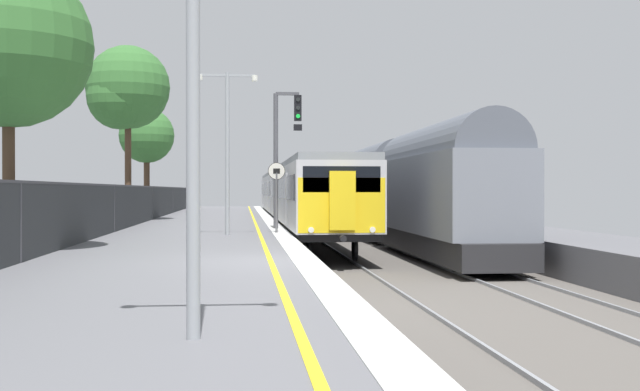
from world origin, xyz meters
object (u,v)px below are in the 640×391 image
(background_tree_centre, at_px, (146,137))
(speed_limit_sign, at_px, (277,188))
(freight_train_adjacent_track, at_px, (403,187))
(platform_lamp_mid, at_px, (227,139))
(commuter_train_at_platform, at_px, (295,194))
(platform_lamp_near, at_px, (193,26))
(background_tree_left, at_px, (11,49))
(signal_gantry, at_px, (283,144))
(background_tree_right, at_px, (125,91))

(background_tree_centre, bearing_deg, speed_limit_sign, -73.97)
(freight_train_adjacent_track, bearing_deg, platform_lamp_mid, -133.68)
(freight_train_adjacent_track, relative_size, platform_lamp_mid, 4.94)
(background_tree_centre, bearing_deg, commuter_train_at_platform, -43.49)
(platform_lamp_near, xyz_separation_m, background_tree_left, (-5.01, 11.45, 1.74))
(freight_train_adjacent_track, distance_m, speed_limit_sign, 8.85)
(commuter_train_at_platform, height_order, signal_gantry, signal_gantry)
(freight_train_adjacent_track, distance_m, background_tree_right, 14.26)
(speed_limit_sign, xyz_separation_m, background_tree_centre, (-7.65, 26.63, 3.50))
(commuter_train_at_platform, xyz_separation_m, platform_lamp_mid, (-3.52, -18.86, 1.92))
(platform_lamp_near, bearing_deg, background_tree_right, 99.52)
(background_tree_centre, bearing_deg, signal_gantry, -71.30)
(speed_limit_sign, xyz_separation_m, platform_lamp_near, (-1.68, -19.26, 1.55))
(background_tree_centre, bearing_deg, freight_train_adjacent_track, -55.96)
(freight_train_adjacent_track, bearing_deg, platform_lamp_near, -106.20)
(freight_train_adjacent_track, height_order, platform_lamp_near, platform_lamp_near)
(commuter_train_at_platform, relative_size, speed_limit_sign, 17.41)
(background_tree_centre, distance_m, background_tree_right, 15.41)
(signal_gantry, bearing_deg, platform_lamp_mid, -115.94)
(background_tree_right, bearing_deg, background_tree_left, -89.65)
(freight_train_adjacent_track, height_order, signal_gantry, signal_gantry)
(freight_train_adjacent_track, height_order, background_tree_centre, background_tree_centre)
(background_tree_right, bearing_deg, commuter_train_at_platform, 36.24)
(commuter_train_at_platform, distance_m, platform_lamp_mid, 19.28)
(background_tree_left, bearing_deg, background_tree_centre, 91.61)
(freight_train_adjacent_track, height_order, speed_limit_sign, freight_train_adjacent_track)
(freight_train_adjacent_track, relative_size, signal_gantry, 5.04)
(speed_limit_sign, distance_m, background_tree_centre, 27.92)
(platform_lamp_mid, bearing_deg, background_tree_centre, 102.10)
(background_tree_left, height_order, background_tree_centre, background_tree_centre)
(platform_lamp_near, bearing_deg, commuter_train_at_platform, 84.55)
(platform_lamp_near, height_order, platform_lamp_mid, platform_lamp_mid)
(signal_gantry, distance_m, platform_lamp_mid, 4.66)
(commuter_train_at_platform, height_order, background_tree_left, background_tree_left)
(freight_train_adjacent_track, xyz_separation_m, background_tree_right, (-12.65, 4.64, 4.67))
(commuter_train_at_platform, bearing_deg, background_tree_right, -143.76)
(freight_train_adjacent_track, bearing_deg, speed_limit_sign, -131.36)
(platform_lamp_mid, relative_size, background_tree_centre, 0.76)
(freight_train_adjacent_track, bearing_deg, background_tree_centre, 124.04)
(freight_train_adjacent_track, xyz_separation_m, background_tree_centre, (-13.50, 19.98, 3.46))
(platform_lamp_mid, distance_m, background_tree_left, 8.43)
(freight_train_adjacent_track, xyz_separation_m, background_tree_left, (-12.53, -14.45, 3.25))
(commuter_train_at_platform, xyz_separation_m, speed_limit_sign, (-1.85, -17.62, 0.30))
(background_tree_right, bearing_deg, platform_lamp_mid, -67.76)
(speed_limit_sign, bearing_deg, background_tree_right, 121.06)
(signal_gantry, distance_m, background_tree_centre, 25.05)
(signal_gantry, xyz_separation_m, background_tree_centre, (-8.01, 23.67, 1.79))
(platform_lamp_mid, relative_size, background_tree_right, 0.63)
(speed_limit_sign, relative_size, platform_lamp_near, 0.47)
(platform_lamp_near, distance_m, background_tree_right, 31.13)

